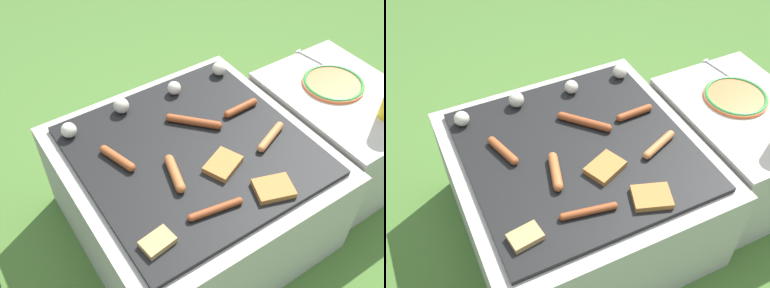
{
  "view_description": "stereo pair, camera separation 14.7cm",
  "coord_description": "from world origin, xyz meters",
  "views": [
    {
      "loc": [
        -0.58,
        -0.87,
        1.47
      ],
      "look_at": [
        0.0,
        0.0,
        0.43
      ],
      "focal_mm": 42.0,
      "sensor_mm": 36.0,
      "label": 1
    },
    {
      "loc": [
        -0.45,
        -0.94,
        1.47
      ],
      "look_at": [
        0.0,
        0.0,
        0.43
      ],
      "focal_mm": 42.0,
      "sensor_mm": 36.0,
      "label": 2
    }
  ],
  "objects": [
    {
      "name": "sausage_back_right",
      "position": [
        0.24,
        -0.11,
        0.42
      ],
      "size": [
        0.15,
        0.08,
        0.03
      ],
      "color": "#C6753D",
      "rests_on": "grill"
    },
    {
      "name": "side_ledge",
      "position": [
        0.64,
        -0.07,
        0.21
      ],
      "size": [
        0.44,
        0.6,
        0.41
      ],
      "color": "#B2AA9E",
      "rests_on": "ground_plane"
    },
    {
      "name": "sausage_back_center",
      "position": [
        0.25,
        0.06,
        0.42
      ],
      "size": [
        0.15,
        0.03,
        0.03
      ],
      "color": "#93421E",
      "rests_on": "grill"
    },
    {
      "name": "mushroom_row",
      "position": [
        -0.0,
        0.28,
        0.44
      ],
      "size": [
        0.68,
        0.07,
        0.06
      ],
      "color": "beige",
      "rests_on": "grill"
    },
    {
      "name": "ground_plane",
      "position": [
        0.0,
        0.0,
        0.0
      ],
      "size": [
        14.0,
        14.0,
        0.0
      ],
      "primitive_type": "plane",
      "color": "#47702D"
    },
    {
      "name": "grill",
      "position": [
        0.0,
        0.0,
        0.2
      ],
      "size": [
        0.82,
        0.82,
        0.41
      ],
      "color": "#B2AA9E",
      "rests_on": "ground_plane"
    },
    {
      "name": "sausage_mid_right",
      "position": [
        -0.11,
        -0.07,
        0.43
      ],
      "size": [
        0.06,
        0.15,
        0.03
      ],
      "color": "#B7602D",
      "rests_on": "grill"
    },
    {
      "name": "fork_utensil",
      "position": [
        0.7,
        0.15,
        0.41
      ],
      "size": [
        0.04,
        0.19,
        0.01
      ],
      "color": "silver",
      "rests_on": "side_ledge"
    },
    {
      "name": "bread_slice_center",
      "position": [
        0.11,
        -0.29,
        0.42
      ],
      "size": [
        0.14,
        0.12,
        0.02
      ],
      "color": "#B27033",
      "rests_on": "grill"
    },
    {
      "name": "bread_slice_right",
      "position": [
        -0.28,
        -0.25,
        0.42
      ],
      "size": [
        0.1,
        0.07,
        0.02
      ],
      "color": "tan",
      "rests_on": "grill"
    },
    {
      "name": "bread_slice_left",
      "position": [
        0.04,
        -0.12,
        0.42
      ],
      "size": [
        0.14,
        0.12,
        0.02
      ],
      "color": "#B27033",
      "rests_on": "grill"
    },
    {
      "name": "sausage_front_center",
      "position": [
        -0.23,
        0.08,
        0.43
      ],
      "size": [
        0.06,
        0.15,
        0.03
      ],
      "color": "#A34C23",
      "rests_on": "grill"
    },
    {
      "name": "plate_colorful",
      "position": [
        0.64,
        -0.02,
        0.42
      ],
      "size": [
        0.24,
        0.24,
        0.02
      ],
      "color": "orange",
      "rests_on": "side_ledge"
    },
    {
      "name": "sausage_front_left",
      "position": [
        -0.09,
        -0.25,
        0.42
      ],
      "size": [
        0.17,
        0.05,
        0.02
      ],
      "color": "#93421E",
      "rests_on": "grill"
    },
    {
      "name": "sausage_front_right",
      "position": [
        0.07,
        0.09,
        0.43
      ],
      "size": [
        0.15,
        0.16,
        0.03
      ],
      "color": "#93421E",
      "rests_on": "grill"
    }
  ]
}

